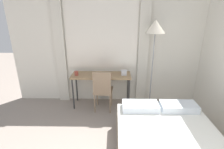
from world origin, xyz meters
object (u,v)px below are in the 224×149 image
object	(u,v)px
desk_chair	(103,89)
mug	(76,73)
telephone	(124,73)
book	(106,75)
desk	(101,77)
standing_lamp	(155,34)

from	to	relation	value
desk_chair	mug	xyz separation A→B (m)	(-0.60, 0.20, 0.28)
desk_chair	telephone	distance (m)	0.60
book	desk	bearing A→B (deg)	154.35
telephone	mug	xyz separation A→B (m)	(-1.06, -0.06, -0.00)
book	mug	world-z (taller)	mug
desk_chair	book	xyz separation A→B (m)	(0.06, 0.20, 0.25)
standing_lamp	mug	world-z (taller)	standing_lamp
desk_chair	telephone	world-z (taller)	desk_chair
desk_chair	standing_lamp	distance (m)	1.57
desk	telephone	size ratio (longest dim) A/B	8.28
desk	book	xyz separation A→B (m)	(0.11, -0.05, 0.09)
desk	telephone	world-z (taller)	telephone
telephone	book	xyz separation A→B (m)	(-0.40, -0.06, -0.03)
desk	standing_lamp	xyz separation A→B (m)	(1.12, -0.08, 0.98)
desk	desk_chair	xyz separation A→B (m)	(0.05, -0.25, -0.16)
standing_lamp	book	size ratio (longest dim) A/B	8.37
standing_lamp	book	bearing A→B (deg)	178.29
standing_lamp	desk	bearing A→B (deg)	175.78
desk	telephone	xyz separation A→B (m)	(0.51, 0.01, 0.12)
standing_lamp	book	world-z (taller)	standing_lamp
book	desk_chair	bearing A→B (deg)	-107.04
desk_chair	book	bearing A→B (deg)	76.85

